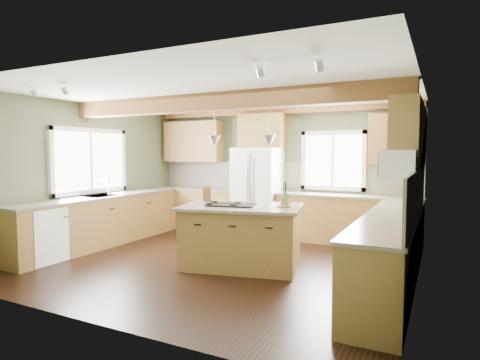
% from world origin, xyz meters
% --- Properties ---
extents(floor, '(5.60, 5.60, 0.00)m').
position_xyz_m(floor, '(0.00, 0.00, 0.00)').
color(floor, black).
rests_on(floor, ground).
extents(ceiling, '(5.60, 5.60, 0.00)m').
position_xyz_m(ceiling, '(0.00, 0.00, 2.60)').
color(ceiling, silver).
rests_on(ceiling, wall_back).
extents(wall_back, '(5.60, 0.00, 5.60)m').
position_xyz_m(wall_back, '(0.00, 2.50, 1.30)').
color(wall_back, '#4C563D').
rests_on(wall_back, ground).
extents(wall_left, '(0.00, 5.00, 5.00)m').
position_xyz_m(wall_left, '(-2.80, 0.00, 1.30)').
color(wall_left, '#4C563D').
rests_on(wall_left, ground).
extents(wall_right, '(0.00, 5.00, 5.00)m').
position_xyz_m(wall_right, '(2.80, 0.00, 1.30)').
color(wall_right, '#4C563D').
rests_on(wall_right, ground).
extents(ceiling_beam, '(5.55, 0.26, 0.26)m').
position_xyz_m(ceiling_beam, '(0.00, -0.03, 2.47)').
color(ceiling_beam, brown).
rests_on(ceiling_beam, ceiling).
extents(soffit_trim, '(5.55, 0.20, 0.10)m').
position_xyz_m(soffit_trim, '(0.00, 2.40, 2.54)').
color(soffit_trim, brown).
rests_on(soffit_trim, ceiling).
extents(backsplash_back, '(5.58, 0.03, 0.58)m').
position_xyz_m(backsplash_back, '(0.00, 2.48, 1.21)').
color(backsplash_back, brown).
rests_on(backsplash_back, wall_back).
extents(backsplash_right, '(0.03, 3.70, 0.58)m').
position_xyz_m(backsplash_right, '(2.78, 0.05, 1.21)').
color(backsplash_right, brown).
rests_on(backsplash_right, wall_right).
extents(base_cab_back_left, '(2.02, 0.60, 0.88)m').
position_xyz_m(base_cab_back_left, '(-1.79, 2.20, 0.44)').
color(base_cab_back_left, brown).
rests_on(base_cab_back_left, floor).
extents(counter_back_left, '(2.06, 0.64, 0.04)m').
position_xyz_m(counter_back_left, '(-1.79, 2.20, 0.90)').
color(counter_back_left, '#4B4437').
rests_on(counter_back_left, base_cab_back_left).
extents(base_cab_back_right, '(2.62, 0.60, 0.88)m').
position_xyz_m(base_cab_back_right, '(1.49, 2.20, 0.44)').
color(base_cab_back_right, brown).
rests_on(base_cab_back_right, floor).
extents(counter_back_right, '(2.66, 0.64, 0.04)m').
position_xyz_m(counter_back_right, '(1.49, 2.20, 0.90)').
color(counter_back_right, '#4B4437').
rests_on(counter_back_right, base_cab_back_right).
extents(base_cab_left, '(0.60, 3.70, 0.88)m').
position_xyz_m(base_cab_left, '(-2.50, 0.05, 0.44)').
color(base_cab_left, brown).
rests_on(base_cab_left, floor).
extents(counter_left, '(0.64, 3.74, 0.04)m').
position_xyz_m(counter_left, '(-2.50, 0.05, 0.90)').
color(counter_left, '#4B4437').
rests_on(counter_left, base_cab_left).
extents(base_cab_right, '(0.60, 3.70, 0.88)m').
position_xyz_m(base_cab_right, '(2.50, 0.05, 0.44)').
color(base_cab_right, brown).
rests_on(base_cab_right, floor).
extents(counter_right, '(0.64, 3.74, 0.04)m').
position_xyz_m(counter_right, '(2.50, 0.05, 0.90)').
color(counter_right, '#4B4437').
rests_on(counter_right, base_cab_right).
extents(upper_cab_back_left, '(1.40, 0.35, 0.90)m').
position_xyz_m(upper_cab_back_left, '(-1.99, 2.33, 1.95)').
color(upper_cab_back_left, brown).
rests_on(upper_cab_back_left, wall_back).
extents(upper_cab_over_fridge, '(0.96, 0.35, 0.70)m').
position_xyz_m(upper_cab_over_fridge, '(-0.30, 2.33, 2.15)').
color(upper_cab_over_fridge, brown).
rests_on(upper_cab_over_fridge, wall_back).
extents(upper_cab_right, '(0.35, 2.20, 0.90)m').
position_xyz_m(upper_cab_right, '(2.62, 0.90, 1.95)').
color(upper_cab_right, brown).
rests_on(upper_cab_right, wall_right).
extents(upper_cab_back_corner, '(0.90, 0.35, 0.90)m').
position_xyz_m(upper_cab_back_corner, '(2.30, 2.33, 1.95)').
color(upper_cab_back_corner, brown).
rests_on(upper_cab_back_corner, wall_back).
extents(window_left, '(0.04, 1.60, 1.05)m').
position_xyz_m(window_left, '(-2.78, 0.05, 1.55)').
color(window_left, white).
rests_on(window_left, wall_left).
extents(window_back, '(1.10, 0.04, 1.00)m').
position_xyz_m(window_back, '(1.15, 2.48, 1.55)').
color(window_back, white).
rests_on(window_back, wall_back).
extents(sink, '(0.50, 0.65, 0.03)m').
position_xyz_m(sink, '(-2.50, 0.05, 0.91)').
color(sink, '#262628').
rests_on(sink, counter_left).
extents(faucet, '(0.02, 0.02, 0.28)m').
position_xyz_m(faucet, '(-2.32, 0.05, 1.05)').
color(faucet, '#B2B2B7').
rests_on(faucet, sink).
extents(dishwasher, '(0.60, 0.60, 0.84)m').
position_xyz_m(dishwasher, '(-2.49, -1.25, 0.43)').
color(dishwasher, white).
rests_on(dishwasher, floor).
extents(oven, '(0.60, 0.72, 0.84)m').
position_xyz_m(oven, '(2.49, -1.25, 0.43)').
color(oven, white).
rests_on(oven, floor).
extents(microwave, '(0.40, 0.70, 0.38)m').
position_xyz_m(microwave, '(2.58, -0.05, 1.55)').
color(microwave, white).
rests_on(microwave, wall_right).
extents(pendant_left, '(0.18, 0.18, 0.16)m').
position_xyz_m(pendant_left, '(-0.00, -0.12, 1.88)').
color(pendant_left, '#B2B2B7').
rests_on(pendant_left, ceiling).
extents(pendant_right, '(0.18, 0.18, 0.16)m').
position_xyz_m(pendant_right, '(0.80, 0.07, 1.88)').
color(pendant_right, '#B2B2B7').
rests_on(pendant_right, ceiling).
extents(refrigerator, '(0.90, 0.74, 1.80)m').
position_xyz_m(refrigerator, '(-0.30, 2.12, 0.90)').
color(refrigerator, white).
rests_on(refrigerator, floor).
extents(island, '(1.83, 1.35, 0.88)m').
position_xyz_m(island, '(0.40, -0.03, 0.44)').
color(island, brown).
rests_on(island, floor).
extents(island_top, '(1.97, 1.48, 0.04)m').
position_xyz_m(island_top, '(0.40, -0.03, 0.90)').
color(island_top, '#4B4437').
rests_on(island_top, island).
extents(cooktop, '(0.80, 0.62, 0.02)m').
position_xyz_m(cooktop, '(0.27, -0.06, 0.93)').
color(cooktop, black).
rests_on(cooktop, island_top).
extents(knife_block, '(0.16, 0.14, 0.22)m').
position_xyz_m(knife_block, '(-0.34, 0.23, 1.03)').
color(knife_block, brown).
rests_on(knife_block, island_top).
extents(utensil_crock, '(0.11, 0.11, 0.15)m').
position_xyz_m(utensil_crock, '(0.89, 0.49, 1.00)').
color(utensil_crock, '#433D36').
rests_on(utensil_crock, island_top).
extents(bottle_tray, '(0.27, 0.27, 0.20)m').
position_xyz_m(bottle_tray, '(1.03, 0.10, 1.02)').
color(bottle_tray, brown).
rests_on(bottle_tray, island_top).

